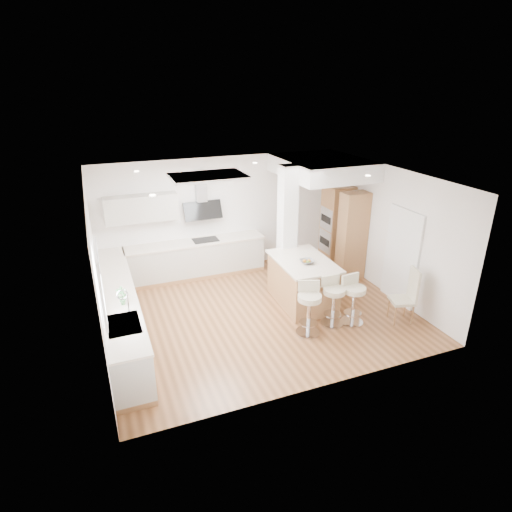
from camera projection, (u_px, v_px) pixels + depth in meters
name	position (u px, v px, depth m)	size (l,w,h in m)	color
ground	(259.00, 312.00, 8.84)	(6.00, 6.00, 0.00)	#935E36
ceiling	(259.00, 312.00, 8.84)	(6.00, 5.00, 0.02)	white
wall_back	(221.00, 214.00, 10.45)	(6.00, 0.04, 2.80)	white
wall_left	(96.00, 273.00, 7.29)	(0.04, 5.00, 2.80)	white
wall_right	(387.00, 231.00, 9.32)	(0.04, 5.00, 2.80)	white
skylight	(208.00, 176.00, 8.03)	(4.10, 2.10, 0.06)	white
window_left	(99.00, 278.00, 6.42)	(0.06, 1.28, 1.07)	white
doorway_right	(401.00, 258.00, 8.95)	(0.05, 1.00, 2.10)	#4B453B
counter_left	(120.00, 312.00, 7.95)	(0.63, 4.50, 1.35)	#B27D4C
counter_back	(189.00, 250.00, 10.18)	(3.62, 0.63, 2.50)	#B27D4C
pillar	(287.00, 228.00, 9.48)	(0.35, 0.35, 2.80)	white
soffit	(322.00, 167.00, 9.76)	(1.78, 2.20, 0.40)	white
oven_column	(342.00, 231.00, 10.40)	(0.63, 1.21, 2.10)	#B27D4C
peninsula	(302.00, 281.00, 9.05)	(1.13, 1.66, 1.07)	#B27D4C
bar_stool_a	(309.00, 306.00, 7.92)	(0.60, 0.60, 1.03)	silver
bar_stool_b	(333.00, 298.00, 8.23)	(0.45, 0.45, 0.99)	silver
bar_stool_c	(353.00, 297.00, 8.27)	(0.49, 0.49, 0.99)	silver
dining_chair	(408.00, 294.00, 8.32)	(0.54, 0.54, 1.12)	beige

